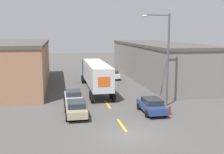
% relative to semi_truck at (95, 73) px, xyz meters
% --- Properties ---
extents(ground_plane, '(160.00, 160.00, 0.00)m').
position_rel_semi_truck_xyz_m(ground_plane, '(0.31, -16.59, -2.27)').
color(ground_plane, '#4C4947').
extents(road_centerline, '(0.20, 16.50, 0.01)m').
position_rel_semi_truck_xyz_m(road_centerline, '(0.31, -7.53, -2.27)').
color(road_centerline, gold).
rests_on(road_centerline, ground_plane).
extents(warehouse_left, '(11.22, 22.62, 6.13)m').
position_rel_semi_truck_xyz_m(warehouse_left, '(-11.79, 4.95, 0.80)').
color(warehouse_left, '#9E7051').
rests_on(warehouse_left, ground_plane).
extents(warehouse_right, '(8.51, 28.93, 5.77)m').
position_rel_semi_truck_xyz_m(warehouse_right, '(11.05, 7.10, 0.62)').
color(warehouse_right, slate).
rests_on(warehouse_right, ground_plane).
extents(semi_truck, '(2.69, 14.96, 3.72)m').
position_rel_semi_truck_xyz_m(semi_truck, '(0.00, 0.00, 0.00)').
color(semi_truck, navy).
rests_on(semi_truck, ground_plane).
extents(parked_car_right_near, '(1.97, 4.19, 1.43)m').
position_rel_semi_truck_xyz_m(parked_car_right_near, '(3.81, -11.44, -1.52)').
color(parked_car_right_near, navy).
rests_on(parked_car_right_near, ground_plane).
extents(parked_car_left_near, '(1.97, 4.19, 1.43)m').
position_rel_semi_truck_xyz_m(parked_car_left_near, '(-3.20, -11.17, -1.52)').
color(parked_car_left_near, tan).
rests_on(parked_car_left_near, ground_plane).
extents(parked_car_left_far, '(1.97, 4.19, 1.43)m').
position_rel_semi_truck_xyz_m(parked_car_left_far, '(-3.20, -6.48, -1.52)').
color(parked_car_left_far, '#B2B2B7').
rests_on(parked_car_left_far, ground_plane).
extents(parked_car_right_far, '(1.97, 4.19, 1.43)m').
position_rel_semi_truck_xyz_m(parked_car_right_far, '(3.81, 7.97, -1.52)').
color(parked_car_right_far, silver).
rests_on(parked_car_right_far, ground_plane).
extents(street_lamp, '(2.91, 0.32, 9.30)m').
position_rel_semi_truck_xyz_m(street_lamp, '(5.88, -9.20, 3.08)').
color(street_lamp, '#4C4C51').
rests_on(street_lamp, ground_plane).
extents(fire_hydrant, '(0.22, 0.22, 0.87)m').
position_rel_semi_truck_xyz_m(fire_hydrant, '(5.24, -12.32, -1.84)').
color(fire_hydrant, red).
rests_on(fire_hydrant, ground_plane).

